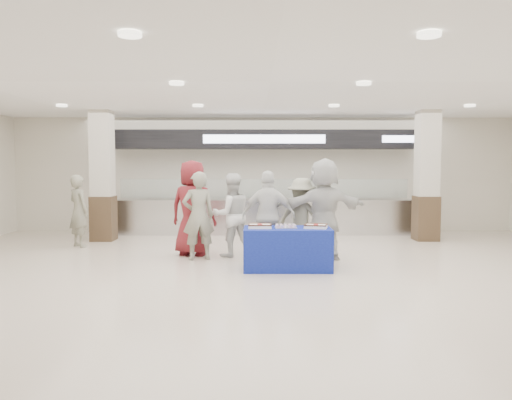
{
  "coord_description": "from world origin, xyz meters",
  "views": [
    {
      "loc": [
        -0.25,
        -8.09,
        1.86
      ],
      "look_at": [
        -0.22,
        1.6,
        1.19
      ],
      "focal_mm": 35.0,
      "sensor_mm": 36.0,
      "label": 1
    }
  ],
  "objects_px": {
    "civilian_white": "(323,209)",
    "soldier_a": "(198,216)",
    "sheet_cake_right": "(316,226)",
    "chef_short": "(269,216)",
    "soldier_b": "(302,218)",
    "sheet_cake_left": "(260,226)",
    "soldier_bg": "(79,211)",
    "civilian_maroon": "(193,208)",
    "cupcake_tray": "(286,226)",
    "chef_tall": "(231,215)",
    "display_table": "(287,249)"
  },
  "relations": [
    {
      "from": "cupcake_tray",
      "to": "chef_tall",
      "type": "bearing_deg",
      "value": 128.06
    },
    {
      "from": "sheet_cake_left",
      "to": "chef_short",
      "type": "xyz_separation_m",
      "value": [
        0.18,
        0.8,
        0.09
      ]
    },
    {
      "from": "civilian_maroon",
      "to": "cupcake_tray",
      "type": "bearing_deg",
      "value": 157.83
    },
    {
      "from": "cupcake_tray",
      "to": "civilian_maroon",
      "type": "height_order",
      "value": "civilian_maroon"
    },
    {
      "from": "sheet_cake_left",
      "to": "soldier_bg",
      "type": "relative_size",
      "value": 0.25
    },
    {
      "from": "soldier_a",
      "to": "soldier_bg",
      "type": "relative_size",
      "value": 1.06
    },
    {
      "from": "chef_short",
      "to": "sheet_cake_left",
      "type": "bearing_deg",
      "value": 83.84
    },
    {
      "from": "chef_short",
      "to": "soldier_b",
      "type": "distance_m",
      "value": 0.76
    },
    {
      "from": "cupcake_tray",
      "to": "civilian_white",
      "type": "bearing_deg",
      "value": 50.12
    },
    {
      "from": "soldier_a",
      "to": "soldier_b",
      "type": "xyz_separation_m",
      "value": [
        2.05,
        0.18,
        -0.07
      ]
    },
    {
      "from": "sheet_cake_left",
      "to": "chef_tall",
      "type": "relative_size",
      "value": 0.24
    },
    {
      "from": "sheet_cake_left",
      "to": "soldier_b",
      "type": "height_order",
      "value": "soldier_b"
    },
    {
      "from": "sheet_cake_right",
      "to": "civilian_white",
      "type": "distance_m",
      "value": 1.06
    },
    {
      "from": "chef_short",
      "to": "soldier_b",
      "type": "bearing_deg",
      "value": -145.86
    },
    {
      "from": "chef_short",
      "to": "civilian_white",
      "type": "xyz_separation_m",
      "value": [
        1.09,
        0.18,
        0.12
      ]
    },
    {
      "from": "soldier_b",
      "to": "chef_tall",
      "type": "bearing_deg",
      "value": 15.71
    },
    {
      "from": "sheet_cake_right",
      "to": "soldier_a",
      "type": "relative_size",
      "value": 0.26
    },
    {
      "from": "display_table",
      "to": "soldier_a",
      "type": "bearing_deg",
      "value": 151.55
    },
    {
      "from": "display_table",
      "to": "soldier_a",
      "type": "xyz_separation_m",
      "value": [
        -1.69,
        0.94,
        0.5
      ]
    },
    {
      "from": "cupcake_tray",
      "to": "chef_tall",
      "type": "relative_size",
      "value": 0.23
    },
    {
      "from": "sheet_cake_left",
      "to": "cupcake_tray",
      "type": "distance_m",
      "value": 0.46
    },
    {
      "from": "soldier_bg",
      "to": "chef_short",
      "type": "bearing_deg",
      "value": -160.43
    },
    {
      "from": "soldier_a",
      "to": "soldier_bg",
      "type": "distance_m",
      "value": 3.3
    },
    {
      "from": "civilian_maroon",
      "to": "chef_tall",
      "type": "distance_m",
      "value": 0.83
    },
    {
      "from": "civilian_maroon",
      "to": "soldier_bg",
      "type": "distance_m",
      "value": 2.94
    },
    {
      "from": "soldier_bg",
      "to": "cupcake_tray",
      "type": "bearing_deg",
      "value": -167.17
    },
    {
      "from": "sheet_cake_left",
      "to": "civilian_maroon",
      "type": "xyz_separation_m",
      "value": [
        -1.37,
        1.47,
        0.19
      ]
    },
    {
      "from": "soldier_bg",
      "to": "civilian_white",
      "type": "bearing_deg",
      "value": -154.46
    },
    {
      "from": "cupcake_tray",
      "to": "soldier_bg",
      "type": "distance_m",
      "value": 5.22
    },
    {
      "from": "civilian_maroon",
      "to": "civilian_white",
      "type": "height_order",
      "value": "civilian_white"
    },
    {
      "from": "sheet_cake_left",
      "to": "soldier_b",
      "type": "xyz_separation_m",
      "value": [
        0.85,
        1.15,
        0.01
      ]
    },
    {
      "from": "soldier_a",
      "to": "civilian_maroon",
      "type": "bearing_deg",
      "value": -87.4
    },
    {
      "from": "display_table",
      "to": "soldier_b",
      "type": "height_order",
      "value": "soldier_b"
    },
    {
      "from": "display_table",
      "to": "sheet_cake_left",
      "type": "distance_m",
      "value": 0.65
    },
    {
      "from": "sheet_cake_left",
      "to": "soldier_a",
      "type": "height_order",
      "value": "soldier_a"
    },
    {
      "from": "cupcake_tray",
      "to": "chef_short",
      "type": "distance_m",
      "value": 0.83
    },
    {
      "from": "sheet_cake_right",
      "to": "civilian_maroon",
      "type": "bearing_deg",
      "value": 147.9
    },
    {
      "from": "civilian_maroon",
      "to": "soldier_b",
      "type": "relative_size",
      "value": 1.22
    },
    {
      "from": "civilian_white",
      "to": "soldier_a",
      "type": "bearing_deg",
      "value": -12.97
    },
    {
      "from": "cupcake_tray",
      "to": "civilian_maroon",
      "type": "bearing_deg",
      "value": 141.8
    },
    {
      "from": "chef_tall",
      "to": "civilian_white",
      "type": "relative_size",
      "value": 0.85
    },
    {
      "from": "civilian_maroon",
      "to": "soldier_a",
      "type": "xyz_separation_m",
      "value": [
        0.18,
        -0.5,
        -0.11
      ]
    },
    {
      "from": "display_table",
      "to": "chef_tall",
      "type": "distance_m",
      "value": 1.75
    },
    {
      "from": "soldier_b",
      "to": "chef_short",
      "type": "bearing_deg",
      "value": 50.94
    },
    {
      "from": "soldier_bg",
      "to": "soldier_b",
      "type": "bearing_deg",
      "value": -153.94
    },
    {
      "from": "sheet_cake_right",
      "to": "civilian_white",
      "type": "relative_size",
      "value": 0.23
    },
    {
      "from": "sheet_cake_left",
      "to": "display_table",
      "type": "bearing_deg",
      "value": 3.83
    },
    {
      "from": "sheet_cake_right",
      "to": "chef_short",
      "type": "xyz_separation_m",
      "value": [
        -0.81,
        0.82,
        0.09
      ]
    },
    {
      "from": "cupcake_tray",
      "to": "civilian_maroon",
      "type": "distance_m",
      "value": 2.34
    },
    {
      "from": "cupcake_tray",
      "to": "civilian_white",
      "type": "relative_size",
      "value": 0.2
    }
  ]
}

